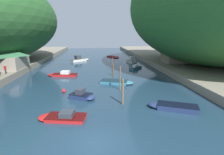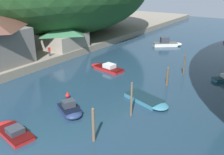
# 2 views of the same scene
# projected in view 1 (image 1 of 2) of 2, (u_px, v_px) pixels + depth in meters

# --- Properties ---
(water_surface) EXTENTS (130.00, 130.00, 0.00)m
(water_surface) POSITION_uv_depth(u_px,v_px,m) (95.00, 69.00, 42.66)
(water_surface) COLOR #1E384C
(water_surface) RESTS_ON ground
(right_bank) EXTENTS (22.00, 120.00, 1.26)m
(right_bank) POSITION_uv_depth(u_px,v_px,m) (196.00, 65.00, 45.00)
(right_bank) COLOR gray
(right_bank) RESTS_ON ground
(hillside_right) EXTENTS (36.99, 51.78, 26.50)m
(hillside_right) POSITION_uv_depth(u_px,v_px,m) (215.00, 6.00, 38.97)
(hillside_right) COLOR #2D662D
(hillside_right) RESTS_ON right_bank
(boathouse_shed) EXTENTS (7.35, 8.00, 4.32)m
(boathouse_shed) POSITION_uv_depth(u_px,v_px,m) (6.00, 58.00, 36.68)
(boathouse_shed) COLOR gray
(boathouse_shed) RESTS_ON left_bank
(right_bank_cottage) EXTENTS (7.18, 6.08, 5.33)m
(right_bank_cottage) POSITION_uv_depth(u_px,v_px,m) (177.00, 52.00, 44.18)
(right_bank_cottage) COLOR gray
(right_bank_cottage) RESTS_ON right_bank
(boat_far_right_bank) EXTENTS (3.83, 3.11, 1.35)m
(boat_far_right_bank) POSITION_uv_depth(u_px,v_px,m) (83.00, 96.00, 23.20)
(boat_far_right_bank) COLOR navy
(boat_far_right_bank) RESTS_ON water_surface
(boat_navy_launch) EXTENTS (4.46, 6.09, 0.40)m
(boat_navy_launch) POSITION_uv_depth(u_px,v_px,m) (114.00, 57.00, 63.61)
(boat_navy_launch) COLOR red
(boat_navy_launch) RESTS_ON water_surface
(boat_small_dinghy) EXTENTS (6.24, 2.91, 1.05)m
(boat_small_dinghy) POSITION_uv_depth(u_px,v_px,m) (62.00, 74.00, 35.84)
(boat_small_dinghy) COLOR red
(boat_small_dinghy) RESTS_ON water_surface
(boat_mid_channel) EXTENTS (4.34, 4.70, 1.01)m
(boat_mid_channel) POSITION_uv_depth(u_px,v_px,m) (136.00, 67.00, 43.29)
(boat_mid_channel) COLOR teal
(boat_mid_channel) RESTS_ON water_surface
(boat_near_quay) EXTENTS (6.03, 5.37, 1.86)m
(boat_near_quay) POSITION_uv_depth(u_px,v_px,m) (80.00, 59.00, 55.07)
(boat_near_quay) COLOR silver
(boat_near_quay) RESTS_ON water_surface
(boat_moored_right) EXTENTS (6.05, 3.72, 0.52)m
(boat_moored_right) POSITION_uv_depth(u_px,v_px,m) (118.00, 82.00, 30.37)
(boat_moored_right) COLOR teal
(boat_moored_right) RESTS_ON water_surface
(boat_open_rowboat) EXTENTS (2.96, 4.39, 1.75)m
(boat_open_rowboat) POSITION_uv_depth(u_px,v_px,m) (131.00, 60.00, 52.92)
(boat_open_rowboat) COLOR silver
(boat_open_rowboat) RESTS_ON water_surface
(boat_yellow_tender) EXTENTS (5.06, 2.65, 0.87)m
(boat_yellow_tender) POSITION_uv_depth(u_px,v_px,m) (62.00, 117.00, 17.64)
(boat_yellow_tender) COLOR red
(boat_yellow_tender) RESTS_ON water_surface
(boat_red_skiff) EXTENTS (5.65, 3.69, 0.65)m
(boat_red_skiff) POSITION_uv_depth(u_px,v_px,m) (171.00, 107.00, 19.98)
(boat_red_skiff) COLOR navy
(boat_red_skiff) RESTS_ON water_surface
(mooring_post_nearest) EXTENTS (0.27, 0.27, 3.21)m
(mooring_post_nearest) POSITION_uv_depth(u_px,v_px,m) (123.00, 92.00, 21.08)
(mooring_post_nearest) COLOR brown
(mooring_post_nearest) RESTS_ON water_surface
(mooring_post_second) EXTENTS (0.20, 0.20, 3.71)m
(mooring_post_second) POSITION_uv_depth(u_px,v_px,m) (120.00, 78.00, 26.45)
(mooring_post_second) COLOR brown
(mooring_post_second) RESTS_ON water_surface
(mooring_post_fourth) EXTENTS (0.31, 0.31, 2.52)m
(mooring_post_fourth) POSITION_uv_depth(u_px,v_px,m) (113.00, 70.00, 35.87)
(mooring_post_fourth) COLOR brown
(mooring_post_fourth) RESTS_ON water_surface
(mooring_post_farthest) EXTENTS (0.22, 0.22, 3.02)m
(mooring_post_farthest) POSITION_uv_depth(u_px,v_px,m) (112.00, 64.00, 40.90)
(mooring_post_farthest) COLOR brown
(mooring_post_farthest) RESTS_ON water_surface
(channel_buoy_near) EXTENTS (0.52, 0.52, 0.78)m
(channel_buoy_near) POSITION_uv_depth(u_px,v_px,m) (64.00, 91.00, 25.52)
(channel_buoy_near) COLOR red
(channel_buoy_near) RESTS_ON water_surface
(person_on_quay) EXTENTS (0.35, 0.44, 1.69)m
(person_on_quay) POSITION_uv_depth(u_px,v_px,m) (5.00, 69.00, 31.82)
(person_on_quay) COLOR #282D3D
(person_on_quay) RESTS_ON left_bank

